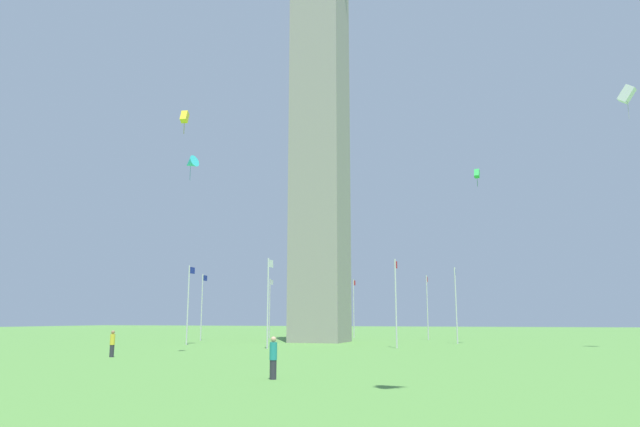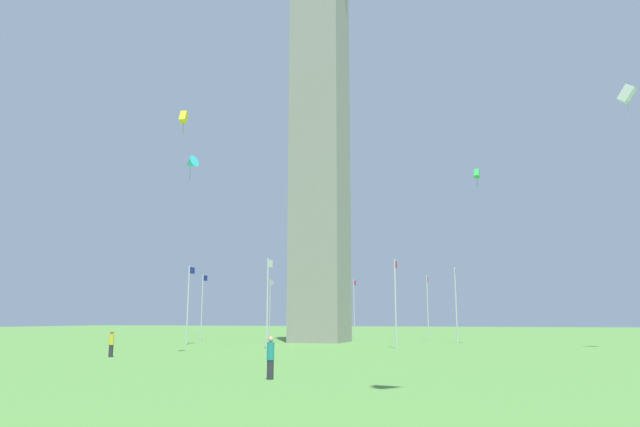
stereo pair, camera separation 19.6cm
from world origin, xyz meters
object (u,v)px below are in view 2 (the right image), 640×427
(kite_cyan_delta, at_px, (190,163))
(flagpole_s, at_px, (268,298))
(obelisk_monument, at_px, (320,117))
(flagpole_sw, at_px, (395,299))
(flagpole_nw, at_px, (428,304))
(person_yellow_shirt, at_px, (111,344))
(flagpole_ne, at_px, (270,305))
(kite_yellow_box, at_px, (184,117))
(kite_white_box, at_px, (627,94))
(person_teal_shirt, at_px, (270,358))
(kite_green_box, at_px, (477,174))
(flagpole_se, at_px, (188,301))
(flagpole_n, at_px, (354,305))
(flagpole_e, at_px, (202,304))
(flagpole_w, at_px, (456,301))

(kite_cyan_delta, bearing_deg, flagpole_s, -104.19)
(obelisk_monument, relative_size, flagpole_sw, 6.65)
(flagpole_nw, distance_m, person_yellow_shirt, 41.71)
(flagpole_ne, distance_m, kite_yellow_box, 38.88)
(flagpole_ne, xyz_separation_m, kite_white_box, (-18.81, -40.87, 17.29))
(kite_cyan_delta, bearing_deg, flagpole_ne, 1.81)
(person_teal_shirt, bearing_deg, kite_green_box, -13.38)
(obelisk_monument, distance_m, kite_yellow_box, 26.80)
(person_yellow_shirt, bearing_deg, flagpole_sw, -40.04)
(flagpole_se, xyz_separation_m, kite_cyan_delta, (-1.86, -0.71, 13.54))
(obelisk_monument, height_order, flagpole_nw, obelisk_monument)
(obelisk_monument, distance_m, flagpole_ne, 26.08)
(flagpole_nw, height_order, kite_cyan_delta, kite_cyan_delta)
(flagpole_s, xyz_separation_m, person_teal_shirt, (-23.28, -10.16, -3.38))
(flagpole_ne, bearing_deg, flagpole_se, 180.00)
(person_teal_shirt, bearing_deg, kite_yellow_box, 43.18)
(flagpole_n, distance_m, person_teal_shirt, 53.70)
(flagpole_s, distance_m, flagpole_sw, 11.23)
(flagpole_ne, relative_size, kite_yellow_box, 4.29)
(flagpole_ne, distance_m, flagpole_nw, 20.75)
(flagpole_ne, relative_size, flagpole_s, 1.00)
(flagpole_e, height_order, flagpole_nw, same)
(flagpole_n, distance_m, flagpole_nw, 11.23)
(kite_green_box, xyz_separation_m, kite_yellow_box, (-23.35, 19.91, 0.27))
(kite_green_box, distance_m, kite_yellow_box, 30.69)
(flagpole_ne, distance_m, kite_cyan_delta, 26.36)
(flagpole_s, relative_size, flagpole_nw, 1.00)
(flagpole_s, xyz_separation_m, person_yellow_shirt, (-13.35, 5.57, -3.40))
(person_yellow_shirt, bearing_deg, flagpole_n, -5.37)
(kite_yellow_box, distance_m, kite_white_box, 37.28)
(kite_yellow_box, relative_size, kite_cyan_delta, 0.72)
(flagpole_e, distance_m, flagpole_sw, 27.11)
(flagpole_nw, bearing_deg, flagpole_s, 157.50)
(flagpole_n, distance_m, flagpole_sw, 27.11)
(kite_green_box, bearing_deg, kite_yellow_box, 139.55)
(flagpole_nw, distance_m, kite_yellow_box, 40.16)
(flagpole_nw, bearing_deg, kite_white_box, -133.07)
(flagpole_n, bearing_deg, kite_white_box, -127.15)
(flagpole_e, distance_m, flagpole_s, 20.75)
(flagpole_n, distance_m, kite_yellow_box, 42.19)
(flagpole_w, bearing_deg, flagpole_e, 90.00)
(flagpole_ne, bearing_deg, flagpole_s, -157.50)
(flagpole_ne, height_order, kite_cyan_delta, kite_cyan_delta)
(flagpole_s, bearing_deg, flagpole_w, -45.00)
(person_yellow_shirt, height_order, person_teal_shirt, person_teal_shirt)
(flagpole_s, relative_size, flagpole_w, 1.00)
(flagpole_w, distance_m, person_teal_shirt, 38.36)
(flagpole_sw, bearing_deg, flagpole_w, -22.50)
(flagpole_s, xyz_separation_m, flagpole_sw, (4.30, -10.37, 0.00))
(flagpole_w, relative_size, kite_white_box, 2.58)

